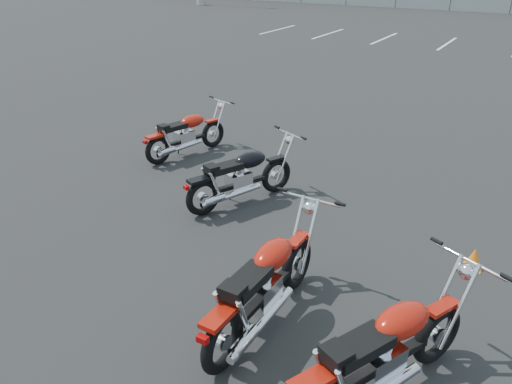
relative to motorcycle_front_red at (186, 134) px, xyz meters
The scene contains 8 objects.
ground 3.71m from the motorcycle_front_red, 43.78° to the right, with size 120.00×120.00×0.00m, color black.
motorcycle_front_red is the anchor object (origin of this frame).
motorcycle_second_black 2.52m from the motorcycle_front_red, 30.60° to the right, with size 1.28×2.14×1.07m.
motorcycle_third_red 5.51m from the motorcycle_front_red, 42.81° to the right, with size 0.93×2.39×1.17m.
motorcycle_rear_red 6.86m from the motorcycle_front_red, 36.52° to the right, with size 1.45×2.33×1.17m.
training_cone_near 6.06m from the motorcycle_front_red, 12.45° to the right, with size 0.25×0.25×0.30m.
chainlink_fence 32.57m from the motorcycle_front_red, 85.32° to the left, with size 80.06×0.06×1.80m.
parking_line_stripes 17.46m from the motorcycle_front_red, 89.49° to the left, with size 15.12×4.00×0.01m.
Camera 1 is at (3.64, -5.15, 3.89)m, focal length 35.00 mm.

